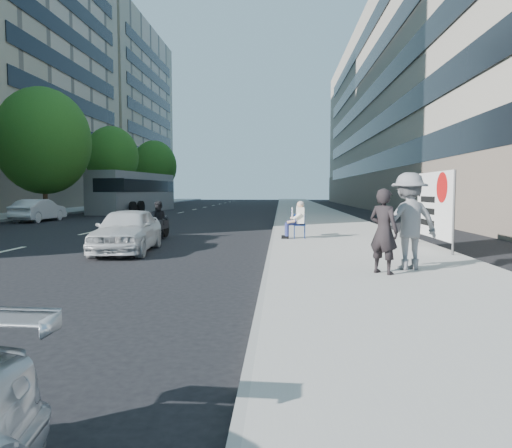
# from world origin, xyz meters

# --- Properties ---
(ground) EXTENTS (160.00, 160.00, 0.00)m
(ground) POSITION_xyz_m (0.00, 0.00, 0.00)
(ground) COLOR black
(ground) RESTS_ON ground
(near_sidewalk) EXTENTS (5.00, 120.00, 0.15)m
(near_sidewalk) POSITION_xyz_m (4.00, 20.00, 0.07)
(near_sidewalk) COLOR #A8A69D
(near_sidewalk) RESTS_ON ground
(far_sidewalk) EXTENTS (4.50, 120.00, 0.15)m
(far_sidewalk) POSITION_xyz_m (-16.75, 20.00, 0.07)
(far_sidewalk) COLOR #A8A69D
(far_sidewalk) RESTS_ON ground
(far_bldg_north) EXTENTS (22.00, 28.00, 28.00)m
(far_bldg_north) POSITION_xyz_m (-30.00, 62.00, 14.00)
(far_bldg_north) COLOR #C3AD92
(far_bldg_north) RESTS_ON ground
(near_building) EXTENTS (14.00, 70.00, 20.00)m
(near_building) POSITION_xyz_m (17.00, 32.00, 10.00)
(near_building) COLOR gray
(near_building) RESTS_ON ground
(tree_far_c) EXTENTS (6.00, 6.00, 8.47)m
(tree_far_c) POSITION_xyz_m (-13.70, 18.00, 5.02)
(tree_far_c) COLOR #382616
(tree_far_c) RESTS_ON ground
(tree_far_d) EXTENTS (4.80, 4.80, 7.65)m
(tree_far_d) POSITION_xyz_m (-13.70, 30.00, 4.89)
(tree_far_d) COLOR #382616
(tree_far_d) RESTS_ON ground
(tree_far_e) EXTENTS (5.40, 5.40, 7.89)m
(tree_far_e) POSITION_xyz_m (-13.70, 44.00, 4.78)
(tree_far_e) COLOR #382616
(tree_far_e) RESTS_ON ground
(seated_protester) EXTENTS (0.83, 1.12, 1.31)m
(seated_protester) POSITION_xyz_m (2.29, 4.69, 0.87)
(seated_protester) COLOR navy
(seated_protester) RESTS_ON near_sidewalk
(jogger) EXTENTS (1.46, 1.06, 2.04)m
(jogger) POSITION_xyz_m (4.45, -1.39, 1.17)
(jogger) COLOR slate
(jogger) RESTS_ON near_sidewalk
(pedestrian_woman) EXTENTS (0.73, 0.73, 1.71)m
(pedestrian_woman) POSITION_xyz_m (3.80, -1.96, 1.00)
(pedestrian_woman) COLOR black
(pedestrian_woman) RESTS_ON near_sidewalk
(protest_banner) EXTENTS (0.08, 3.06, 2.20)m
(protest_banner) POSITION_xyz_m (6.18, 2.32, 1.40)
(protest_banner) COLOR #4C4C4C
(protest_banner) RESTS_ON near_sidewalk
(white_sedan_near) EXTENTS (1.87, 3.96, 1.31)m
(white_sedan_near) POSITION_xyz_m (-2.77, 2.00, 0.65)
(white_sedan_near) COLOR silver
(white_sedan_near) RESTS_ON ground
(white_sedan_mid) EXTENTS (1.52, 4.02, 1.31)m
(white_sedan_mid) POSITION_xyz_m (-12.44, 14.82, 0.65)
(white_sedan_mid) COLOR silver
(white_sedan_mid) RESTS_ON ground
(motorcycle) EXTENTS (0.74, 2.05, 1.42)m
(motorcycle) POSITION_xyz_m (-2.75, 5.53, 0.64)
(motorcycle) COLOR black
(motorcycle) RESTS_ON ground
(bus) EXTENTS (3.91, 12.29, 3.30)m
(bus) POSITION_xyz_m (-10.63, 27.05, 1.64)
(bus) COLOR slate
(bus) RESTS_ON ground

